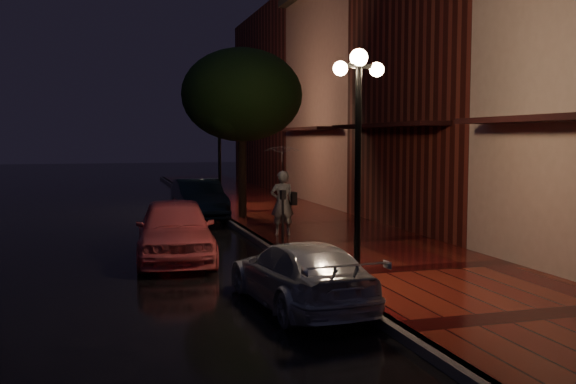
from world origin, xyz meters
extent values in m
plane|color=black|center=(0.00, 0.00, 0.00)|extent=(120.00, 120.00, 0.00)
cube|color=#460C0D|center=(2.25, 0.00, 0.07)|extent=(4.50, 60.00, 0.15)
cube|color=#595451|center=(0.00, 0.00, 0.07)|extent=(0.25, 60.00, 0.15)
cube|color=#511914|center=(7.00, 2.00, 5.50)|extent=(5.00, 8.00, 11.00)
cube|color=#8C5951|center=(7.00, 10.00, 4.50)|extent=(5.00, 8.00, 9.00)
cube|color=#511914|center=(7.00, 20.00, 5.00)|extent=(5.00, 12.00, 10.00)
cylinder|color=black|center=(0.35, -5.00, 2.15)|extent=(0.12, 0.12, 4.00)
cylinder|color=black|center=(0.35, -5.00, 0.30)|extent=(0.36, 0.36, 0.30)
cube|color=black|center=(0.35, -5.00, 4.15)|extent=(0.70, 0.08, 0.08)
sphere|color=beige|center=(0.35, -5.00, 4.30)|extent=(0.32, 0.32, 0.32)
sphere|color=beige|center=(0.00, -5.00, 4.10)|extent=(0.26, 0.26, 0.26)
sphere|color=beige|center=(0.70, -5.00, 4.10)|extent=(0.26, 0.26, 0.26)
cylinder|color=black|center=(0.35, 9.00, 2.15)|extent=(0.12, 0.12, 4.00)
cylinder|color=black|center=(0.35, 9.00, 0.30)|extent=(0.36, 0.36, 0.30)
cube|color=black|center=(0.35, 9.00, 4.15)|extent=(0.70, 0.08, 0.08)
sphere|color=beige|center=(0.35, 9.00, 4.30)|extent=(0.32, 0.32, 0.32)
sphere|color=beige|center=(0.00, 9.00, 4.10)|extent=(0.26, 0.26, 0.26)
sphere|color=beige|center=(0.70, 9.00, 4.10)|extent=(0.26, 0.26, 0.26)
cylinder|color=black|center=(0.60, 6.00, 1.75)|extent=(0.28, 0.28, 3.20)
ellipsoid|color=black|center=(0.60, 6.00, 4.35)|extent=(4.16, 4.16, 3.20)
sphere|color=black|center=(1.30, 6.60, 3.75)|extent=(1.80, 1.80, 1.80)
sphere|color=black|center=(0.00, 5.30, 3.85)|extent=(1.80, 1.80, 1.80)
imported|color=#ED616A|center=(-2.47, -0.71, 0.74)|extent=(2.08, 4.46, 1.48)
imported|color=black|center=(-0.80, 6.87, 0.70)|extent=(1.55, 4.30, 1.41)
imported|color=#B6B7BF|center=(-0.89, -5.48, 0.56)|extent=(1.89, 3.99, 1.12)
imported|color=silver|center=(0.76, 1.48, 1.06)|extent=(0.72, 0.53, 1.81)
imported|color=silver|center=(0.76, 1.48, 2.20)|extent=(1.05, 1.07, 0.97)
cylinder|color=black|center=(0.76, 1.48, 1.48)|extent=(0.02, 0.02, 1.45)
cube|color=black|center=(1.06, 1.43, 1.18)|extent=(0.14, 0.34, 0.36)
cylinder|color=black|center=(0.25, -0.37, 0.75)|extent=(0.07, 0.07, 1.20)
cube|color=black|center=(0.25, -0.37, 1.46)|extent=(0.16, 0.14, 0.24)
camera|label=1|loc=(-4.11, -15.74, 2.87)|focal=40.00mm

